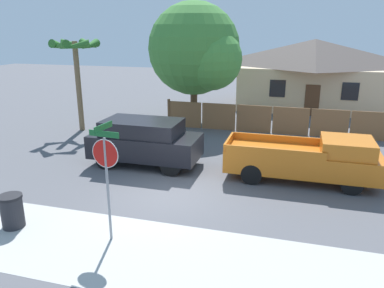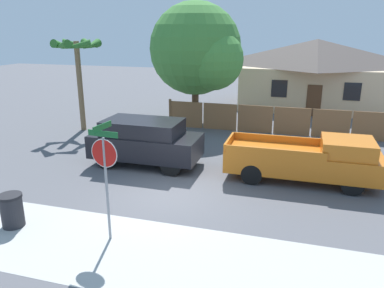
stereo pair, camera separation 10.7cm
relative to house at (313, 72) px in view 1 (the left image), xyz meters
name	(u,v)px [view 1 (the left image)]	position (x,y,z in m)	size (l,w,h in m)	color
ground_plane	(169,193)	(-4.91, -16.84, -2.44)	(80.00, 80.00, 0.00)	#56565B
sidewalk_strip	(123,250)	(-4.91, -20.44, -2.44)	(36.00, 3.20, 0.01)	#B2B2AD
wooden_fence	(310,122)	(-0.19, -8.10, -1.71)	(15.60, 0.12, 1.56)	brown
house	(313,72)	(0.00, 0.00, 0.00)	(10.54, 6.81, 4.71)	beige
oak_tree	(198,51)	(-6.48, -7.24, 1.76)	(5.42, 5.16, 6.89)	brown
palm_tree	(76,53)	(-12.29, -10.26, 1.73)	(2.43, 2.62, 4.88)	brown
red_suv	(145,141)	(-6.76, -14.46, -1.41)	(4.42, 2.01, 1.89)	black
orange_pickup	(307,159)	(-0.40, -14.46, -1.59)	(5.47, 1.89, 1.71)	orange
stop_sign	(106,164)	(-5.44, -20.03, -0.29)	(0.85, 0.76, 3.18)	gray
trash_bin	(12,211)	(-8.41, -20.19, -1.95)	(0.65, 0.65, 0.97)	#28282D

